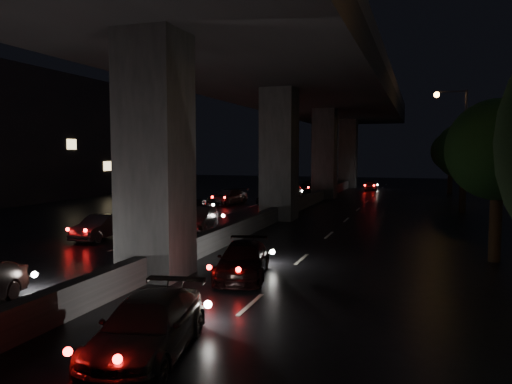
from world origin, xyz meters
The scene contains 19 objects.
ground centered at (0.00, 0.00, 0.00)m, with size 120.00×120.00×0.00m, color black.
viaduct centered at (0.00, 5.00, 8.34)m, with size 12.00×80.00×10.50m.
median_barrier centered at (0.00, 5.00, 0.42)m, with size 0.45×70.00×0.85m, color #2E2E30.
building_left centered at (-27.00, 15.00, 5.50)m, with size 12.00×24.00×11.00m, color black.
tree_b centered at (11.00, -4.00, 4.20)m, with size 3.80×3.80×6.12m.
tree_c centered at (11.00, 12.00, 4.20)m, with size 3.80×3.80×6.12m.
tree_d centered at (11.00, 28.00, 4.20)m, with size 3.80×3.80×6.12m.
streetlight_far centered at (10.97, 18.00, 5.66)m, with size 2.52×0.44×9.00m.
car_2 centered at (3.13, -15.88, 0.59)m, with size 1.66×4.08×1.18m, color #47403E.
car_3 centered at (2.79, -9.27, 0.56)m, with size 1.57×3.87×1.12m, color black.
car_4 centered at (-6.23, -4.46, 0.57)m, with size 1.20×3.45×1.14m, color black.
car_5 centered at (-2.55, -1.41, 0.67)m, with size 1.42×4.06×1.34m, color black.
car_6 centered at (-5.74, 5.34, 0.53)m, with size 1.26×3.14×1.07m, color black.
car_7 centered at (-6.29, 12.21, 0.61)m, with size 1.72×4.22×1.23m, color #262629.
car_8 centered at (-2.73, 13.34, 0.64)m, with size 1.51×3.74×1.27m, color black.
car_9 centered at (-2.54, 17.68, 0.63)m, with size 1.34×3.84×1.27m, color #5D5751.
car_10 centered at (-2.53, 24.39, 0.65)m, with size 2.17×4.70×1.31m, color black.
car_11 centered at (-5.92, 28.63, 0.54)m, with size 1.79×3.87×1.08m, color black.
car_12 centered at (3.13, 30.64, 0.56)m, with size 1.33×3.30×1.13m, color #494B50.
Camera 1 is at (8.31, -24.50, 4.11)m, focal length 35.00 mm.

